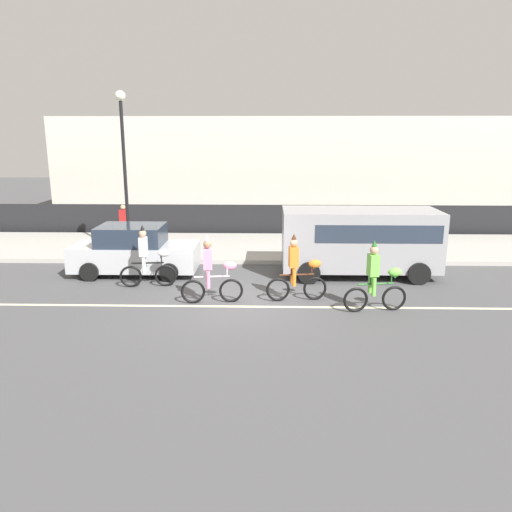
% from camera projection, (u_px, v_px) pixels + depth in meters
% --- Properties ---
extents(ground_plane, '(80.00, 80.00, 0.00)m').
position_uv_depth(ground_plane, '(236.00, 301.00, 14.01)').
color(ground_plane, '#4C4C4F').
extents(road_centre_line, '(36.00, 0.14, 0.01)m').
position_uv_depth(road_centre_line, '(234.00, 306.00, 13.52)').
color(road_centre_line, beige).
rests_on(road_centre_line, ground).
extents(sidewalk_curb, '(60.00, 5.00, 0.15)m').
position_uv_depth(sidewalk_curb, '(246.00, 247.00, 20.30)').
color(sidewalk_curb, '#ADAAA3').
rests_on(sidewalk_curb, ground).
extents(fence_line, '(40.00, 0.08, 1.40)m').
position_uv_depth(fence_line, '(249.00, 220.00, 22.97)').
color(fence_line, black).
rests_on(fence_line, ground).
extents(building_backdrop, '(28.00, 8.00, 5.47)m').
position_uv_depth(building_backdrop, '(301.00, 164.00, 30.76)').
color(building_backdrop, beige).
rests_on(building_backdrop, ground).
extents(parade_cyclist_zebra, '(1.72, 0.51, 1.92)m').
position_uv_depth(parade_cyclist_zebra, '(148.00, 260.00, 15.10)').
color(parade_cyclist_zebra, black).
rests_on(parade_cyclist_zebra, ground).
extents(parade_cyclist_pink, '(1.72, 0.51, 1.92)m').
position_uv_depth(parade_cyclist_pink, '(212.00, 273.00, 13.64)').
color(parade_cyclist_pink, black).
rests_on(parade_cyclist_pink, ground).
extents(parade_cyclist_orange, '(1.71, 0.51, 1.92)m').
position_uv_depth(parade_cyclist_orange, '(297.00, 272.00, 13.83)').
color(parade_cyclist_orange, black).
rests_on(parade_cyclist_orange, ground).
extents(parade_cyclist_lime, '(1.71, 0.52, 1.92)m').
position_uv_depth(parade_cyclist_lime, '(377.00, 280.00, 12.99)').
color(parade_cyclist_lime, black).
rests_on(parade_cyclist_lime, ground).
extents(parked_van_grey, '(5.00, 2.22, 2.18)m').
position_uv_depth(parked_van_grey, '(362.00, 237.00, 16.23)').
color(parked_van_grey, '#99999E').
rests_on(parked_van_grey, ground).
extents(parked_car_silver, '(4.10, 1.92, 1.64)m').
position_uv_depth(parked_car_silver, '(135.00, 251.00, 16.51)').
color(parked_car_silver, '#B7BABF').
rests_on(parked_car_silver, ground).
extents(street_lamp_post, '(0.36, 0.36, 5.86)m').
position_uv_depth(street_lamp_post, '(124.00, 150.00, 17.58)').
color(street_lamp_post, black).
rests_on(street_lamp_post, sidewalk_curb).
extents(pedestrian_onlooker, '(0.32, 0.20, 1.62)m').
position_uv_depth(pedestrian_onlooker, '(124.00, 223.00, 20.33)').
color(pedestrian_onlooker, '#33333D').
rests_on(pedestrian_onlooker, sidewalk_curb).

